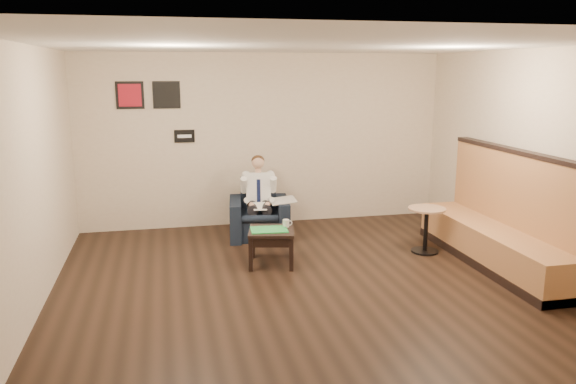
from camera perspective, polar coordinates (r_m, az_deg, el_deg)
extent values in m
plane|color=black|center=(6.77, 2.33, -9.69)|extent=(6.00, 6.00, 0.00)
cube|color=beige|center=(9.27, -2.37, 5.29)|extent=(6.00, 0.02, 2.80)
cube|color=beige|center=(3.65, 14.79, -6.25)|extent=(6.00, 0.02, 2.80)
cube|color=beige|center=(6.31, -24.89, 0.81)|extent=(0.02, 6.00, 2.80)
cube|color=beige|center=(7.71, 24.56, 2.74)|extent=(0.02, 6.00, 2.80)
cube|color=white|center=(6.28, 2.56, 14.74)|extent=(6.00, 6.00, 0.02)
cube|color=black|center=(9.11, -10.47, 5.60)|extent=(0.32, 0.02, 0.20)
cube|color=#B31626|center=(9.06, -15.76, 9.44)|extent=(0.42, 0.03, 0.42)
cube|color=black|center=(9.05, -12.24, 9.62)|extent=(0.42, 0.03, 0.42)
cube|color=black|center=(8.64, -2.96, -1.77)|extent=(1.00, 1.00, 0.87)
cube|color=white|center=(8.41, -2.91, -1.46)|extent=(0.21, 0.29, 0.01)
cube|color=silver|center=(8.53, -0.52, -0.85)|extent=(0.41, 0.50, 0.01)
cube|color=black|center=(7.46, -1.68, -5.60)|extent=(0.70, 0.70, 0.48)
cube|color=green|center=(7.37, -1.95, -3.84)|extent=(0.50, 0.38, 0.01)
cylinder|color=white|center=(7.50, -0.21, -3.20)|extent=(0.10, 0.10, 0.10)
cube|color=black|center=(7.55, -1.26, -3.45)|extent=(0.17, 0.13, 0.01)
cube|color=#AB7142|center=(7.82, 20.49, -1.67)|extent=(0.70, 2.92, 1.49)
cylinder|color=tan|center=(8.15, 13.83, -3.78)|extent=(0.60, 0.60, 0.64)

